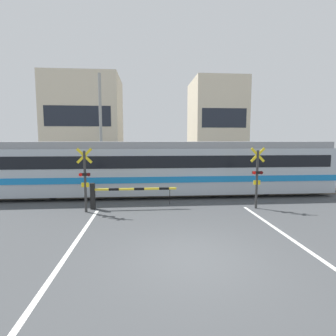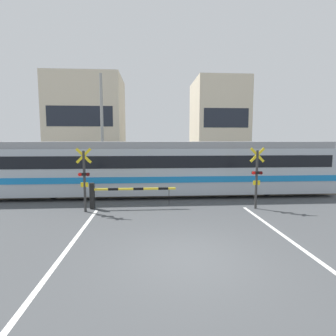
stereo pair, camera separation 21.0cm
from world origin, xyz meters
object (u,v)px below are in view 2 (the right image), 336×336
crossing_barrier_far (203,175)px  crossing_signal_right (257,175)px  pedestrian (156,167)px  commuter_train (162,166)px  crossing_barrier_near (114,192)px  crossing_signal_left (84,177)px

crossing_barrier_far → crossing_signal_right: 6.47m
pedestrian → crossing_barrier_far: bearing=-36.4°
crossing_barrier_far → pedestrian: size_ratio=2.22×
crossing_signal_right → pedestrian: 9.70m
commuter_train → crossing_barrier_near: bearing=-129.3°
crossing_signal_left → pedestrian: crossing_signal_left is taller
crossing_barrier_far → crossing_signal_right: (1.18, -6.31, 0.80)m
crossing_signal_left → pedestrian: 9.29m
commuter_train → crossing_signal_right: commuter_train is taller
crossing_barrier_near → crossing_signal_right: 6.58m
commuter_train → crossing_barrier_near: commuter_train is taller
crossing_barrier_far → pedestrian: (-3.17, 2.34, 0.29)m
pedestrian → crossing_signal_right: bearing=-63.3°
crossing_signal_left → crossing_barrier_far: bearing=44.1°
crossing_barrier_far → crossing_signal_left: (-6.51, -6.31, 0.80)m
crossing_barrier_near → commuter_train: bearing=50.7°
commuter_train → crossing_signal_right: bearing=-39.5°
crossing_barrier_near → crossing_barrier_far: size_ratio=1.00×
crossing_signal_left → crossing_signal_right: (7.70, 0.00, 0.00)m
crossing_barrier_far → pedestrian: bearing=143.6°
commuter_train → crossing_barrier_far: bearing=44.6°
pedestrian → crossing_signal_left: bearing=-111.1°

